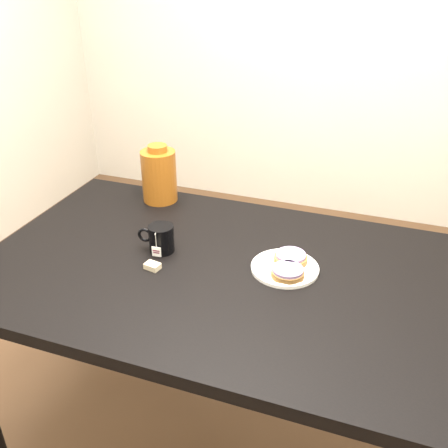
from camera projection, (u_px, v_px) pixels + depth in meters
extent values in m
plane|color=brown|center=(213.00, 431.00, 1.88)|extent=(4.00, 4.00, 0.00)
cube|color=black|center=(210.00, 270.00, 1.53)|extent=(1.40, 0.90, 0.04)
cylinder|color=black|center=(109.00, 267.00, 2.22)|extent=(0.06, 0.06, 0.71)
cylinder|color=black|center=(411.00, 332.00, 1.84)|extent=(0.06, 0.06, 0.71)
cylinder|color=white|center=(285.00, 268.00, 1.50)|extent=(0.20, 0.20, 0.01)
torus|color=white|center=(285.00, 266.00, 1.49)|extent=(0.20, 0.20, 0.01)
cylinder|color=brown|center=(291.00, 259.00, 1.52)|extent=(0.13, 0.13, 0.02)
cylinder|color=#9279A4|center=(291.00, 255.00, 1.51)|extent=(0.11, 0.11, 0.01)
cylinder|color=brown|center=(288.00, 273.00, 1.45)|extent=(0.13, 0.13, 0.02)
cylinder|color=#9279A4|center=(288.00, 269.00, 1.44)|extent=(0.12, 0.12, 0.01)
cylinder|color=black|center=(161.00, 239.00, 1.57)|extent=(0.09, 0.09, 0.09)
cylinder|color=black|center=(161.00, 228.00, 1.56)|extent=(0.07, 0.07, 0.00)
torus|color=black|center=(145.00, 235.00, 1.58)|extent=(0.05, 0.01, 0.05)
cylinder|color=beige|center=(156.00, 240.00, 1.53)|extent=(0.00, 0.00, 0.05)
cube|color=white|center=(157.00, 251.00, 1.55)|extent=(0.03, 0.00, 0.03)
cube|color=#C6B793|center=(153.00, 266.00, 1.50)|extent=(0.05, 0.04, 0.02)
cylinder|color=#64300D|center=(159.00, 176.00, 1.88)|extent=(0.15, 0.15, 0.20)
cylinder|color=#64300D|center=(157.00, 148.00, 1.82)|extent=(0.07, 0.07, 0.02)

